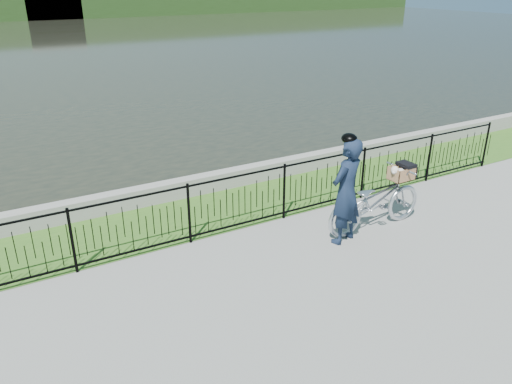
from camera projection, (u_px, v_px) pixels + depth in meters
ground at (285, 269)px, 8.23m from camera, size 120.00×120.00×0.00m
grass_strip at (217, 210)px, 10.30m from camera, size 60.00×2.00×0.01m
water at (27, 47)px, 34.54m from camera, size 120.00×120.00×0.00m
quay_wall at (197, 185)px, 11.02m from camera, size 60.00×0.30×0.40m
fence at (239, 202)px, 9.28m from camera, size 14.00×0.06×1.15m
far_building_right at (52, 4)px, 56.97m from camera, size 6.00×3.00×3.20m
bicycle_rig at (376, 200)px, 9.36m from camera, size 2.17×0.76×1.21m
cyclist at (346, 190)px, 8.73m from camera, size 0.82×0.66×2.02m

